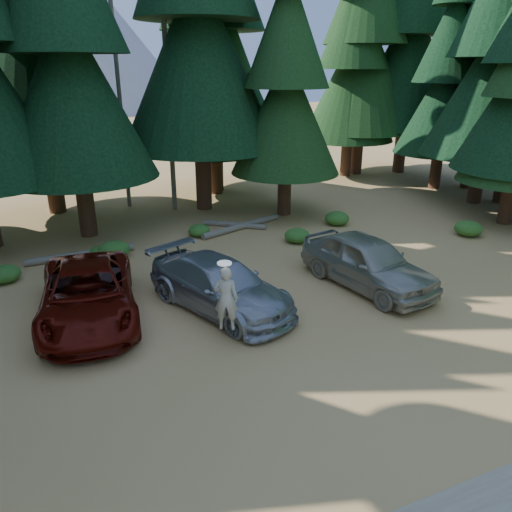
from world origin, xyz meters
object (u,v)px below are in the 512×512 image
object	(u,v)px
frisbee_player	(226,298)
log_mid	(234,225)
silver_minivan_right	(367,262)
log_left	(81,255)
log_right	(242,226)
red_pickup	(88,294)
silver_minivan_center	(220,285)

from	to	relation	value
frisbee_player	log_mid	size ratio (longest dim) A/B	0.61
silver_minivan_right	log_left	bearing A→B (deg)	132.82
frisbee_player	log_right	bearing A→B (deg)	-89.21
red_pickup	log_mid	distance (m)	9.41
frisbee_player	silver_minivan_right	bearing A→B (deg)	-137.77
red_pickup	silver_minivan_center	world-z (taller)	red_pickup
silver_minivan_right	log_mid	world-z (taller)	silver_minivan_right
red_pickup	silver_minivan_center	xyz separation A→B (m)	(3.64, -0.86, -0.03)
silver_minivan_right	log_right	distance (m)	7.44
log_right	silver_minivan_right	bearing A→B (deg)	-98.68
silver_minivan_center	log_right	size ratio (longest dim) A/B	1.18
red_pickup	frisbee_player	size ratio (longest dim) A/B	3.10
log_mid	frisbee_player	bearing A→B (deg)	-73.86
silver_minivan_right	log_left	world-z (taller)	silver_minivan_right
log_right	log_left	bearing A→B (deg)	167.20
frisbee_player	log_right	distance (m)	9.90
log_mid	red_pickup	bearing A→B (deg)	-98.83
silver_minivan_right	frisbee_player	world-z (taller)	frisbee_player
silver_minivan_right	frisbee_player	distance (m)	5.79
silver_minivan_center	silver_minivan_right	size ratio (longest dim) A/B	1.03
frisbee_player	log_left	distance (m)	8.65
silver_minivan_right	log_right	xyz separation A→B (m)	(-1.49, 7.25, -0.71)
red_pickup	frisbee_player	xyz separation A→B (m)	(3.08, -2.94, 0.59)
silver_minivan_right	frisbee_player	bearing A→B (deg)	-172.71
log_right	log_mid	bearing A→B (deg)	101.10
silver_minivan_right	log_right	bearing A→B (deg)	91.55
red_pickup	log_right	size ratio (longest dim) A/B	1.28
silver_minivan_right	frisbee_player	xyz separation A→B (m)	(-5.50, -1.72, 0.52)
silver_minivan_right	log_mid	bearing A→B (deg)	92.59
silver_minivan_right	red_pickup	bearing A→B (deg)	161.84
log_left	log_mid	size ratio (longest dim) A/B	1.35
silver_minivan_center	log_right	bearing A→B (deg)	41.70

